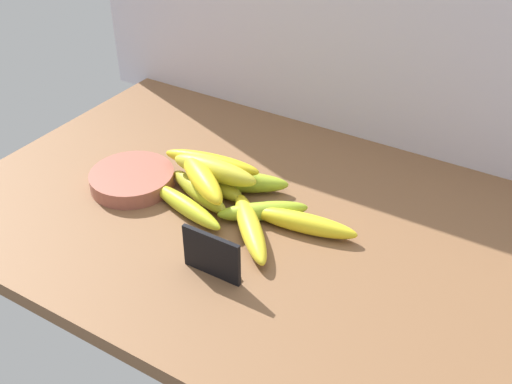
{
  "coord_description": "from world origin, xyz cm",
  "views": [
    {
      "loc": [
        51.51,
        -79.26,
        73.53
      ],
      "look_at": [
        2.84,
        0.74,
        8.0
      ],
      "focal_mm": 42.84,
      "sensor_mm": 36.0,
      "label": 1
    }
  ],
  "objects": [
    {
      "name": "counter_top",
      "position": [
        0.0,
        0.0,
        1.5
      ],
      "size": [
        110.0,
        76.0,
        3.0
      ],
      "primitive_type": "cube",
      "color": "brown",
      "rests_on": "ground"
    },
    {
      "name": "chalkboard_sign",
      "position": [
        5.41,
        -17.57,
        6.86
      ],
      "size": [
        11.0,
        1.8,
        8.4
      ],
      "color": "black",
      "rests_on": "counter_top"
    },
    {
      "name": "fruit_bowl",
      "position": [
        -23.59,
        -4.26,
        4.6
      ],
      "size": [
        17.1,
        17.1,
        3.2
      ],
      "primitive_type": "cylinder",
      "color": "#9F5747",
      "rests_on": "counter_top"
    },
    {
      "name": "banana_0",
      "position": [
        -9.21,
        -1.11,
        4.87
      ],
      "size": [
        17.84,
        9.69,
        3.74
      ],
      "primitive_type": "ellipsoid",
      "rotation": [
        0.0,
        0.0,
        5.92
      ],
      "color": "gold",
      "rests_on": "counter_top"
    },
    {
      "name": "banana_1",
      "position": [
        -3.89,
        5.65,
        5.1
      ],
      "size": [
        19.49,
        12.03,
        4.19
      ],
      "primitive_type": "ellipsoid",
      "rotation": [
        0.0,
        0.0,
        3.58
      ],
      "color": "#9FB929",
      "rests_on": "counter_top"
    },
    {
      "name": "banana_2",
      "position": [
        4.83,
        -0.03,
        4.79
      ],
      "size": [
        15.64,
        13.63,
        3.58
      ],
      "primitive_type": "ellipsoid",
      "rotation": [
        0.0,
        0.0,
        0.68
      ],
      "color": "#9BBA29",
      "rests_on": "counter_top"
    },
    {
      "name": "banana_3",
      "position": [
        -8.17,
        2.9,
        4.89
      ],
      "size": [
        16.52,
        7.59,
        3.78
      ],
      "primitive_type": "ellipsoid",
      "rotation": [
        0.0,
        0.0,
        2.9
      ],
      "color": "gold",
      "rests_on": "counter_top"
    },
    {
      "name": "banana_4",
      "position": [
        13.16,
        0.67,
        4.88
      ],
      "size": [
        20.43,
        7.08,
        3.76
      ],
      "primitive_type": "ellipsoid",
      "rotation": [
        0.0,
        0.0,
        3.31
      ],
      "color": "yellow",
      "rests_on": "counter_top"
    },
    {
      "name": "banana_5",
      "position": [
        5.53,
        -5.68,
        4.96
      ],
      "size": [
        17.1,
        17.65,
        3.92
      ],
      "primitive_type": "ellipsoid",
      "rotation": [
        0.0,
        0.0,
        5.47
      ],
      "color": "yellow",
      "rests_on": "counter_top"
    },
    {
      "name": "banana_6",
      "position": [
        -8.67,
        -6.19,
        4.71
      ],
      "size": [
        19.96,
        8.19,
        3.42
      ],
      "primitive_type": "ellipsoid",
      "rotation": [
        0.0,
        0.0,
        6.03
      ],
      "color": "gold",
      "rests_on": "counter_top"
    },
    {
      "name": "banana_7",
      "position": [
        -7.23,
        1.7,
        8.98
      ],
      "size": [
        18.7,
        5.29,
        4.39
      ],
      "primitive_type": "ellipsoid",
      "rotation": [
        0.0,
        0.0,
        3.19
      ],
      "color": "gold",
      "rests_on": "banana_3"
    },
    {
      "name": "banana_8",
      "position": [
        -7.74,
        -1.79,
        8.92
      ],
      "size": [
        17.53,
        13.72,
        4.37
      ],
      "primitive_type": "ellipsoid",
      "rotation": [
        0.0,
        0.0,
        5.69
      ],
      "color": "yellow",
      "rests_on": "banana_0"
    },
    {
      "name": "banana_9",
      "position": [
        -9.67,
        4.21,
        8.6
      ],
      "size": [
        20.74,
        7.06,
        3.64
      ],
      "primitive_type": "ellipsoid",
      "rotation": [
        0.0,
        0.0,
        3.31
      ],
      "color": "gold",
      "rests_on": "banana_3"
    }
  ]
}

